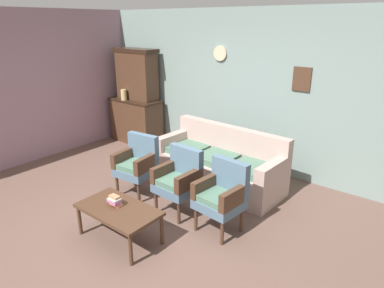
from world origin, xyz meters
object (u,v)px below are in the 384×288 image
object	(u,v)px
armchair_near_cabinet	(179,178)
vase_on_cabinet	(124,95)
armchair_near_couch_end	(222,194)
coffee_table	(119,211)
floral_couch	(220,165)
book_stack_on_table	(115,201)
armchair_by_doorway	(137,163)
side_cabinet	(136,121)

from	to	relation	value
armchair_near_cabinet	vase_on_cabinet	bearing A→B (deg)	152.09
armchair_near_couch_end	coffee_table	size ratio (longest dim) A/B	0.90
floral_couch	book_stack_on_table	xyz separation A→B (m)	(-0.17, -1.96, 0.16)
vase_on_cabinet	floral_couch	distance (m)	2.83
vase_on_cabinet	book_stack_on_table	world-z (taller)	vase_on_cabinet
armchair_by_doorway	coffee_table	xyz separation A→B (m)	(0.69, -0.95, -0.12)
armchair_near_couch_end	side_cabinet	bearing A→B (deg)	153.52
floral_couch	armchair_near_cabinet	world-z (taller)	same
armchair_near_couch_end	book_stack_on_table	xyz separation A→B (m)	(-0.91, -0.91, -0.02)
floral_couch	coffee_table	world-z (taller)	floral_couch
armchair_by_doorway	book_stack_on_table	size ratio (longest dim) A/B	5.79
vase_on_cabinet	armchair_near_couch_end	xyz separation A→B (m)	(3.44, -1.46, -0.54)
floral_couch	armchair_by_doorway	size ratio (longest dim) A/B	2.34
vase_on_cabinet	armchair_near_cabinet	size ratio (longest dim) A/B	0.24
floral_couch	armchair_by_doorway	world-z (taller)	same
vase_on_cabinet	armchair_by_doorway	size ratio (longest dim) A/B	0.24
coffee_table	book_stack_on_table	xyz separation A→B (m)	(-0.07, 0.01, 0.11)
armchair_by_doorway	book_stack_on_table	distance (m)	1.12
vase_on_cabinet	armchair_near_couch_end	world-z (taller)	vase_on_cabinet
armchair_near_couch_end	coffee_table	xyz separation A→B (m)	(-0.83, -0.92, -0.12)
armchair_near_cabinet	side_cabinet	bearing A→B (deg)	147.86
side_cabinet	armchair_by_doorway	distance (m)	2.40
vase_on_cabinet	book_stack_on_table	distance (m)	3.52
side_cabinet	coffee_table	bearing A→B (deg)	-46.13
side_cabinet	book_stack_on_table	bearing A→B (deg)	-46.83
floral_couch	side_cabinet	bearing A→B (deg)	167.02
armchair_by_doorway	armchair_near_couch_end	world-z (taller)	same
floral_couch	armchair_near_couch_end	xyz separation A→B (m)	(0.74, -1.05, 0.17)
book_stack_on_table	vase_on_cabinet	bearing A→B (deg)	136.93
book_stack_on_table	armchair_near_cabinet	bearing A→B (deg)	76.93
floral_couch	armchair_near_couch_end	bearing A→B (deg)	-54.99
armchair_near_cabinet	book_stack_on_table	world-z (taller)	armchair_near_cabinet
coffee_table	book_stack_on_table	world-z (taller)	book_stack_on_table
armchair_by_doorway	coffee_table	bearing A→B (deg)	-53.87
side_cabinet	floral_couch	xyz separation A→B (m)	(2.56, -0.59, -0.14)
coffee_table	book_stack_on_table	distance (m)	0.13
armchair_by_doorway	armchair_near_cabinet	distance (m)	0.83
armchair_by_doorway	book_stack_on_table	world-z (taller)	armchair_by_doorway
armchair_by_doorway	armchair_near_cabinet	world-z (taller)	same
coffee_table	book_stack_on_table	size ratio (longest dim) A/B	6.44
floral_couch	armchair_near_cabinet	xyz separation A→B (m)	(0.04, -1.05, 0.17)
vase_on_cabinet	coffee_table	world-z (taller)	vase_on_cabinet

